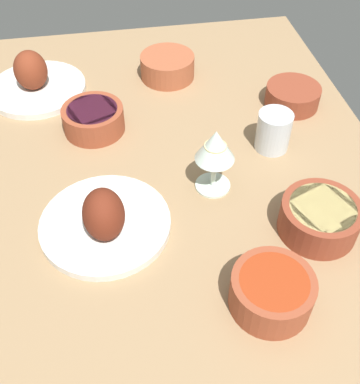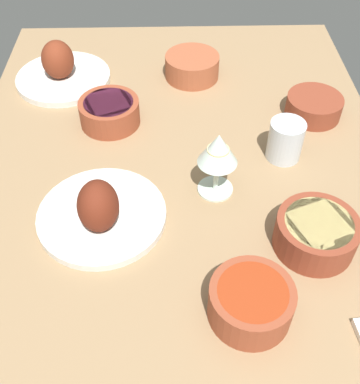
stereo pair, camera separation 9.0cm
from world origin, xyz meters
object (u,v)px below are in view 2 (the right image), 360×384
at_px(water_tumbler, 285,140).
at_px(bowl_onions, 109,111).
at_px(bowl_pasta, 316,233).
at_px(plate_center_main, 100,212).
at_px(plate_far_side, 61,70).
at_px(wine_glass, 218,152).
at_px(bowl_cream, 192,66).
at_px(bowl_sauce, 251,302).
at_px(bowl_potatoes, 314,106).

bearing_deg(water_tumbler, bowl_onions, 71.58).
xyz_separation_m(bowl_pasta, water_tumbler, (0.24, 0.01, 0.01)).
height_order(plate_center_main, bowl_onions, plate_center_main).
bearing_deg(plate_far_side, wine_glass, -137.92).
relative_size(bowl_cream, wine_glass, 0.97).
height_order(bowl_onions, bowl_sauce, bowl_sauce).
relative_size(plate_center_main, bowl_onions, 1.77).
distance_m(bowl_onions, bowl_cream, 0.27).
height_order(bowl_pasta, water_tumbler, water_tumbler).
distance_m(plate_far_side, bowl_pasta, 0.75).
height_order(plate_far_side, bowl_potatoes, plate_far_side).
xyz_separation_m(plate_center_main, water_tumbler, (0.18, -0.37, 0.01)).
height_order(bowl_onions, bowl_potatoes, bowl_onions).
relative_size(bowl_pasta, bowl_sauce, 1.08).
bearing_deg(bowl_cream, wine_glass, -175.99).
bearing_deg(bowl_pasta, wine_glass, 49.06).
bearing_deg(bowl_sauce, bowl_potatoes, -22.65).
bearing_deg(bowl_potatoes, bowl_pasta, 167.72).
xyz_separation_m(bowl_pasta, bowl_sauce, (-0.13, 0.13, 0.00)).
bearing_deg(bowl_potatoes, water_tumbler, 146.18).
xyz_separation_m(plate_far_side, bowl_pasta, (-0.54, -0.52, 0.00)).
xyz_separation_m(bowl_onions, wine_glass, (-0.22, -0.22, 0.07)).
xyz_separation_m(plate_center_main, wine_glass, (0.08, -0.22, 0.07)).
xyz_separation_m(bowl_cream, wine_glass, (-0.41, -0.03, 0.07)).
relative_size(bowl_onions, bowl_sauce, 1.03).
bearing_deg(bowl_pasta, bowl_sauce, 135.37).
distance_m(bowl_onions, wine_glass, 0.32).
relative_size(plate_far_side, bowl_sauce, 1.79).
bearing_deg(wine_glass, bowl_cream, 4.01).
xyz_separation_m(plate_far_side, wine_glass, (-0.40, -0.36, 0.07)).
bearing_deg(bowl_pasta, bowl_cream, 19.25).
relative_size(bowl_potatoes, bowl_sauce, 0.97).
relative_size(bowl_onions, bowl_cream, 0.99).
relative_size(bowl_pasta, wine_glass, 1.02).
bearing_deg(water_tumbler, bowl_cream, 30.07).
height_order(plate_center_main, water_tumbler, plate_center_main).
xyz_separation_m(bowl_potatoes, water_tumbler, (-0.14, 0.09, 0.02)).
xyz_separation_m(bowl_potatoes, bowl_cream, (0.17, 0.27, 0.01)).
bearing_deg(bowl_cream, bowl_potatoes, -121.80).
distance_m(plate_center_main, plate_far_side, 0.50).
height_order(bowl_potatoes, water_tumbler, water_tumbler).
distance_m(bowl_cream, bowl_pasta, 0.58).
distance_m(plate_far_side, bowl_onions, 0.22).
bearing_deg(bowl_potatoes, plate_far_side, 75.19).
xyz_separation_m(plate_far_side, bowl_sauce, (-0.67, -0.39, 0.01)).
distance_m(bowl_cream, wine_glass, 0.41).
bearing_deg(plate_far_side, bowl_sauce, -149.80).
relative_size(bowl_potatoes, bowl_cream, 0.94).
relative_size(bowl_potatoes, bowl_pasta, 0.89).
distance_m(plate_center_main, bowl_onions, 0.30).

